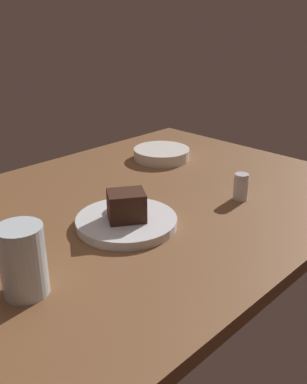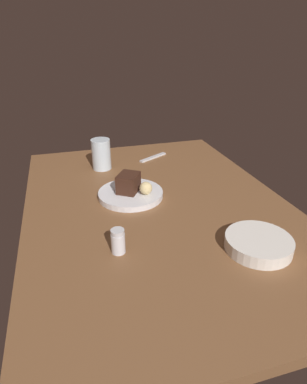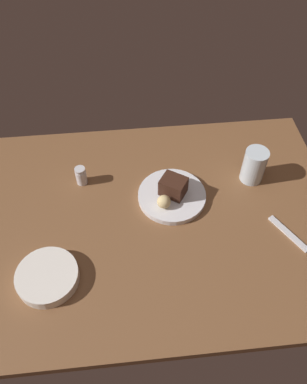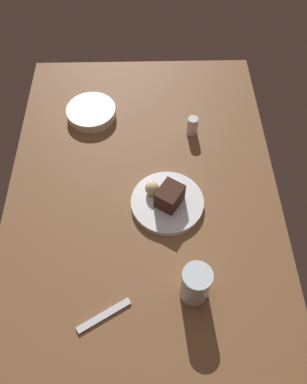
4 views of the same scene
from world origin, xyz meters
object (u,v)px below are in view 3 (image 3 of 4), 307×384
Objects in this scene: salt_shaker at (81,176)px; side_bowl at (47,277)px; chocolate_cake_slice at (173,186)px; bread_roll at (164,202)px; water_glass at (254,166)px; dessert_spoon at (288,234)px; dessert_plate at (172,196)px.

salt_shaker is 0.39× the size of side_bowl.
bread_roll is (3.60, 5.05, -0.98)cm from chocolate_cake_slice.
bread_roll is at bearing 18.36° from water_glass.
bread_roll is 0.64× the size of salt_shaker.
water_glass is 24.69cm from dessert_spoon.
bread_roll is at bearing 54.50° from chocolate_cake_slice.
side_bowl is (8.87, 35.03, -1.59)cm from salt_shaker.
dessert_spoon is (-33.33, 17.56, -0.63)cm from dessert_plate.
side_bowl reaches higher than dessert_plate.
salt_shaker is (29.12, -9.68, 2.32)cm from dessert_plate.
water_glass is (-31.01, -10.29, 2.04)cm from bread_roll.
bread_roll reaches higher than dessert_spoon.
water_glass reaches higher than dessert_plate.
dessert_plate is 1.47× the size of dessert_spoon.
side_bowl is at bearing 34.03° from chocolate_cake_slice.
chocolate_cake_slice is at bearing -145.97° from side_bowl.
dessert_spoon is (-32.96, 18.11, -4.73)cm from chocolate_cake_slice.
chocolate_cake_slice is 46.42cm from side_bowl.
bread_roll is at bearing -149.04° from side_bowl.
water_glass is 72.91cm from side_bowl.
chocolate_cake_slice is 27.92cm from water_glass.
water_glass reaches higher than side_bowl.
salt_shaker is 68.20cm from dessert_spoon.
dessert_plate is at bearing 32.38° from dessert_spoon.
water_glass reaches higher than dessert_spoon.
dessert_spoon is at bearing 152.22° from dessert_plate.
dessert_plate is 6.36cm from bread_roll.
water_glass is at bearing -161.64° from bread_roll.
bread_roll reaches higher than dessert_plate.
chocolate_cake_slice reaches higher than side_bowl.
water_glass is at bearing -169.18° from chocolate_cake_slice.
chocolate_cake_slice is at bearing -124.54° from dessert_plate.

